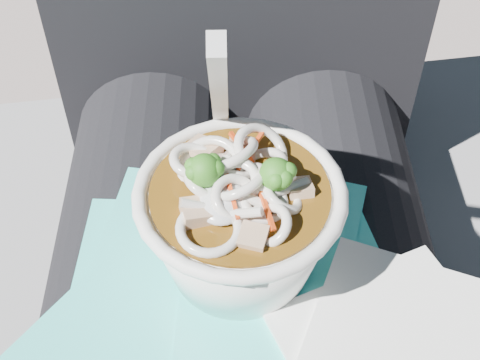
{
  "coord_description": "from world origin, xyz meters",
  "views": [
    {
      "loc": [
        -0.01,
        -0.26,
        0.97
      ],
      "look_at": [
        -0.0,
        0.01,
        0.67
      ],
      "focal_mm": 50.0,
      "sensor_mm": 36.0,
      "label": 1
    }
  ],
  "objects_px": {
    "stone_ledge": "(241,342)",
    "udon_bowl": "(239,216)",
    "lap": "(245,336)",
    "plastic_bag": "(223,304)",
    "person_body": "(243,218)"
  },
  "relations": [
    {
      "from": "stone_ledge",
      "to": "udon_bowl",
      "type": "distance_m",
      "value": 0.45
    },
    {
      "from": "lap",
      "to": "plastic_bag",
      "type": "distance_m",
      "value": 0.09
    },
    {
      "from": "person_body",
      "to": "plastic_bag",
      "type": "height_order",
      "value": "person_body"
    },
    {
      "from": "plastic_bag",
      "to": "udon_bowl",
      "type": "height_order",
      "value": "udon_bowl"
    },
    {
      "from": "stone_ledge",
      "to": "lap",
      "type": "height_order",
      "value": "lap"
    },
    {
      "from": "lap",
      "to": "stone_ledge",
      "type": "bearing_deg",
      "value": 90.0
    },
    {
      "from": "plastic_bag",
      "to": "udon_bowl",
      "type": "bearing_deg",
      "value": 69.25
    },
    {
      "from": "plastic_bag",
      "to": "udon_bowl",
      "type": "xyz_separation_m",
      "value": [
        0.01,
        0.03,
        0.05
      ]
    },
    {
      "from": "lap",
      "to": "plastic_bag",
      "type": "xyz_separation_m",
      "value": [
        -0.02,
        -0.02,
        0.08
      ]
    },
    {
      "from": "person_body",
      "to": "udon_bowl",
      "type": "bearing_deg",
      "value": -93.08
    },
    {
      "from": "person_body",
      "to": "plastic_bag",
      "type": "relative_size",
      "value": 3.35
    },
    {
      "from": "plastic_bag",
      "to": "stone_ledge",
      "type": "bearing_deg",
      "value": 84.65
    },
    {
      "from": "lap",
      "to": "udon_bowl",
      "type": "distance_m",
      "value": 0.14
    },
    {
      "from": "plastic_bag",
      "to": "lap",
      "type": "bearing_deg",
      "value": 53.19
    },
    {
      "from": "stone_ledge",
      "to": "plastic_bag",
      "type": "bearing_deg",
      "value": -95.35
    }
  ]
}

